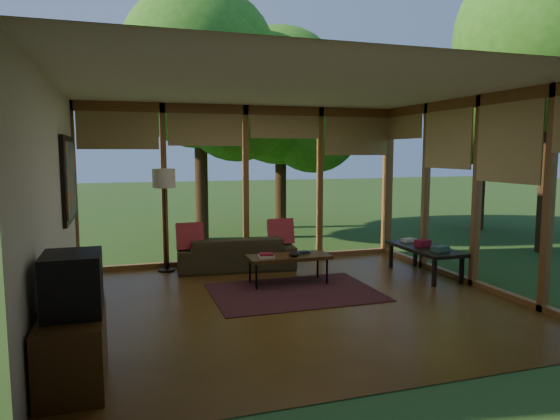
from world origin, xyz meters
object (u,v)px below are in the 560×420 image
object	(u,v)px
media_cabinet	(73,349)
television	(72,283)
floor_lamp	(164,184)
coffee_table	(288,258)
sofa	(236,253)
side_console	(424,250)

from	to	relation	value
media_cabinet	television	size ratio (longest dim) A/B	1.82
television	floor_lamp	xyz separation A→B (m)	(1.05, 3.80, 0.56)
floor_lamp	coffee_table	size ratio (longest dim) A/B	1.38
television	sofa	bearing A→B (deg)	58.91
coffee_table	side_console	world-z (taller)	side_console
floor_lamp	sofa	bearing A→B (deg)	-11.68
media_cabinet	floor_lamp	distance (m)	4.10
television	coffee_table	size ratio (longest dim) A/B	0.46
media_cabinet	side_console	distance (m)	5.38
sofa	floor_lamp	size ratio (longest dim) A/B	1.14
television	coffee_table	distance (m)	3.66
coffee_table	side_console	xyz separation A→B (m)	(2.17, -0.16, 0.02)
television	coffee_table	world-z (taller)	television
sofa	media_cabinet	xyz separation A→B (m)	(-2.18, -3.58, 0.02)
coffee_table	sofa	bearing A→B (deg)	114.84
media_cabinet	television	bearing A→B (deg)	0.00
television	side_console	distance (m)	5.38
television	media_cabinet	bearing A→B (deg)	-180.00
sofa	media_cabinet	distance (m)	4.19
media_cabinet	television	xyz separation A→B (m)	(0.02, 0.00, 0.55)
sofa	coffee_table	size ratio (longest dim) A/B	1.57
side_console	floor_lamp	bearing A→B (deg)	158.18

